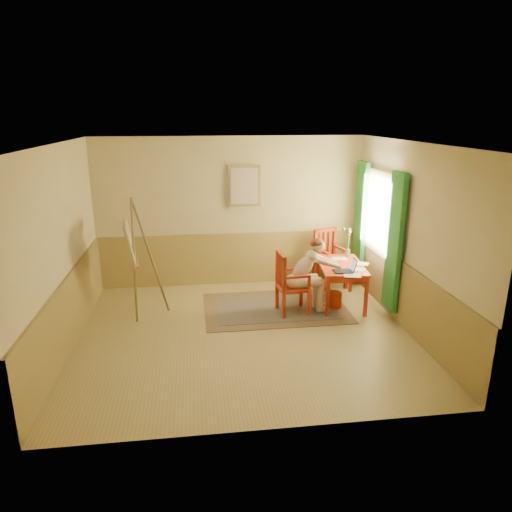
{
  "coord_description": "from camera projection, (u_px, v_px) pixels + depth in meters",
  "views": [
    {
      "loc": [
        -0.66,
        -6.35,
        3.18
      ],
      "look_at": [
        0.25,
        0.55,
        1.05
      ],
      "focal_mm": 32.74,
      "sensor_mm": 36.0,
      "label": 1
    }
  ],
  "objects": [
    {
      "name": "figure",
      "position": [
        308.0,
        272.0,
        7.64
      ],
      "size": [
        0.95,
        0.45,
        1.26
      ],
      "color": "beige",
      "rests_on": "room"
    },
    {
      "name": "chair_back",
      "position": [
        329.0,
        258.0,
        8.86
      ],
      "size": [
        0.61,
        0.62,
        1.09
      ],
      "color": "red",
      "rests_on": "room"
    },
    {
      "name": "vase",
      "position": [
        348.0,
        244.0,
        8.31
      ],
      "size": [
        0.18,
        0.26,
        0.53
      ],
      "color": "#3F724C",
      "rests_on": "table"
    },
    {
      "name": "laptop",
      "position": [
        346.0,
        269.0,
        7.56
      ],
      "size": [
        0.37,
        0.23,
        0.22
      ],
      "color": "#1E2338",
      "rests_on": "table"
    },
    {
      "name": "room",
      "position": [
        244.0,
        244.0,
        6.63
      ],
      "size": [
        5.04,
        4.54,
        2.84
      ],
      "color": "tan",
      "rests_on": "ground"
    },
    {
      "name": "rug",
      "position": [
        275.0,
        308.0,
        7.95
      ],
      "size": [
        2.41,
        1.61,
        0.02
      ],
      "color": "#8C7251",
      "rests_on": "room"
    },
    {
      "name": "chair_left",
      "position": [
        290.0,
        284.0,
        7.62
      ],
      "size": [
        0.52,
        0.51,
        1.04
      ],
      "color": "red",
      "rests_on": "room"
    },
    {
      "name": "wall_portrait",
      "position": [
        244.0,
        186.0,
        8.6
      ],
      "size": [
        0.6,
        0.05,
        0.76
      ],
      "color": "#96824D",
      "rests_on": "room"
    },
    {
      "name": "papers",
      "position": [
        352.0,
        266.0,
        7.83
      ],
      "size": [
        0.66,
        1.12,
        0.0
      ],
      "color": "white",
      "rests_on": "table"
    },
    {
      "name": "easel",
      "position": [
        132.0,
        247.0,
        7.41
      ],
      "size": [
        0.7,
        0.87,
        1.95
      ],
      "color": "olive",
      "rests_on": "room"
    },
    {
      "name": "table",
      "position": [
        341.0,
        269.0,
        7.98
      ],
      "size": [
        0.84,
        1.27,
        0.72
      ],
      "color": "red",
      "rests_on": "room"
    },
    {
      "name": "wainscot",
      "position": [
        239.0,
        284.0,
        7.65
      ],
      "size": [
        5.0,
        4.5,
        1.0
      ],
      "color": "tan",
      "rests_on": "room"
    },
    {
      "name": "window",
      "position": [
        377.0,
        225.0,
        7.99
      ],
      "size": [
        0.12,
        2.01,
        2.2
      ],
      "color": "white",
      "rests_on": "room"
    },
    {
      "name": "wastebasket",
      "position": [
        334.0,
        300.0,
        7.96
      ],
      "size": [
        0.32,
        0.32,
        0.27
      ],
      "primitive_type": "cylinder",
      "rotation": [
        0.0,
        0.0,
        0.31
      ],
      "color": "#A2280A",
      "rests_on": "room"
    }
  ]
}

